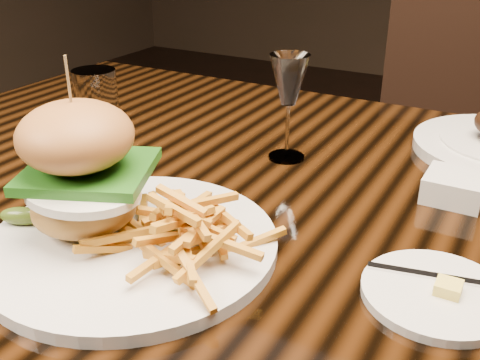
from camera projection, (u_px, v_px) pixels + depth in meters
The scene contains 7 objects.
dining_table at pixel (324, 240), 0.82m from camera, with size 1.60×0.90×0.75m.
burger_plate at pixel (121, 205), 0.63m from camera, with size 0.34×0.34×0.22m.
side_saucer at pixel (437, 293), 0.57m from camera, with size 0.15×0.15×0.02m.
ramekin at pixel (454, 187), 0.76m from camera, with size 0.08×0.08×0.04m, color silver.
wine_glass at pixel (289, 84), 0.85m from camera, with size 0.06×0.06×0.17m.
water_tumbler at pixel (96, 99), 1.01m from camera, with size 0.08×0.08×0.11m, color white.
chair_far at pixel (459, 140), 1.55m from camera, with size 0.54×0.54×0.95m.
Camera 1 is at (0.23, -0.67, 1.10)m, focal length 42.00 mm.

